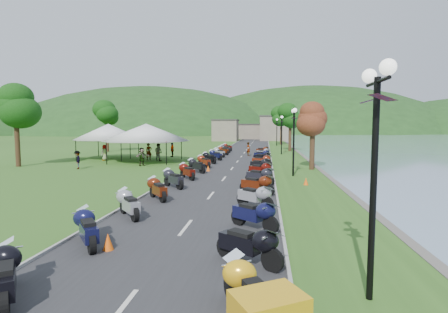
{
  "coord_description": "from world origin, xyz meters",
  "views": [
    {
      "loc": [
        2.92,
        -8.43,
        3.8
      ],
      "look_at": [
        -0.41,
        19.49,
        1.3
      ],
      "focal_mm": 28.0,
      "sensor_mm": 36.0,
      "label": 1
    }
  ],
  "objects_px": {
    "pedestrian_a": "(149,160)",
    "pedestrian_b": "(159,161)",
    "yellow_trike": "(252,296)",
    "pedestrian_c": "(78,169)",
    "streetlamp_near": "(373,187)",
    "vendor_tent_main": "(146,143)"
  },
  "relations": [
    {
      "from": "pedestrian_b",
      "to": "streetlamp_near",
      "type": "bearing_deg",
      "value": 140.36
    },
    {
      "from": "pedestrian_b",
      "to": "yellow_trike",
      "type": "bearing_deg",
      "value": 135.35
    },
    {
      "from": "pedestrian_c",
      "to": "pedestrian_a",
      "type": "bearing_deg",
      "value": 123.61
    },
    {
      "from": "yellow_trike",
      "to": "streetlamp_near",
      "type": "xyz_separation_m",
      "value": [
        2.52,
        1.21,
        1.96
      ]
    },
    {
      "from": "streetlamp_near",
      "to": "pedestrian_c",
      "type": "distance_m",
      "value": 28.2
    },
    {
      "from": "yellow_trike",
      "to": "pedestrian_b",
      "type": "height_order",
      "value": "yellow_trike"
    },
    {
      "from": "yellow_trike",
      "to": "pedestrian_c",
      "type": "xyz_separation_m",
      "value": [
        -16.12,
        22.22,
        -0.54
      ]
    },
    {
      "from": "pedestrian_a",
      "to": "pedestrian_b",
      "type": "distance_m",
      "value": 1.34
    },
    {
      "from": "pedestrian_b",
      "to": "pedestrian_c",
      "type": "xyz_separation_m",
      "value": [
        -4.86,
        -7.8,
        0.0
      ]
    },
    {
      "from": "yellow_trike",
      "to": "pedestrian_a",
      "type": "bearing_deg",
      "value": -7.59
    },
    {
      "from": "yellow_trike",
      "to": "pedestrian_c",
      "type": "bearing_deg",
      "value": 6.11
    },
    {
      "from": "yellow_trike",
      "to": "vendor_tent_main",
      "type": "height_order",
      "value": "vendor_tent_main"
    },
    {
      "from": "yellow_trike",
      "to": "streetlamp_near",
      "type": "relative_size",
      "value": 0.47
    },
    {
      "from": "yellow_trike",
      "to": "pedestrian_c",
      "type": "height_order",
      "value": "yellow_trike"
    },
    {
      "from": "streetlamp_near",
      "to": "pedestrian_a",
      "type": "height_order",
      "value": "streetlamp_near"
    },
    {
      "from": "yellow_trike",
      "to": "pedestrian_a",
      "type": "relative_size",
      "value": 1.26
    },
    {
      "from": "streetlamp_near",
      "to": "pedestrian_b",
      "type": "height_order",
      "value": "streetlamp_near"
    },
    {
      "from": "yellow_trike",
      "to": "vendor_tent_main",
      "type": "relative_size",
      "value": 0.39
    },
    {
      "from": "streetlamp_near",
      "to": "pedestrian_b",
      "type": "relative_size",
      "value": 2.65
    },
    {
      "from": "pedestrian_a",
      "to": "vendor_tent_main",
      "type": "bearing_deg",
      "value": -116.69
    },
    {
      "from": "pedestrian_a",
      "to": "pedestrian_b",
      "type": "xyz_separation_m",
      "value": [
        1.24,
        -0.5,
        0.0
      ]
    },
    {
      "from": "pedestrian_a",
      "to": "pedestrian_c",
      "type": "xyz_separation_m",
      "value": [
        -3.62,
        -8.3,
        0.0
      ]
    }
  ]
}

